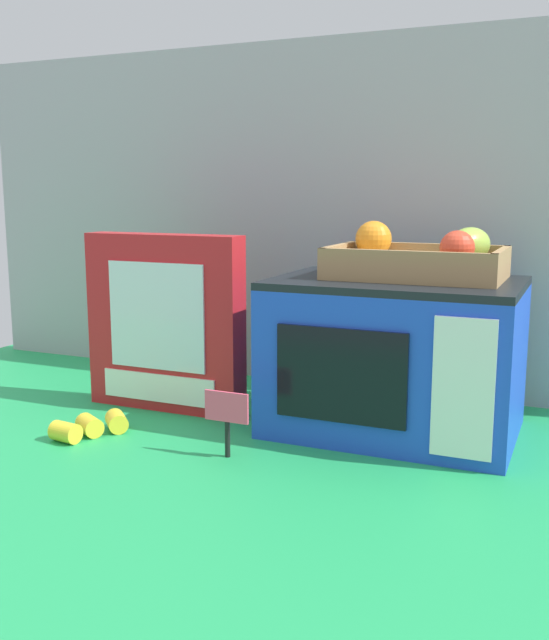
# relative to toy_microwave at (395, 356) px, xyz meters

# --- Properties ---
(ground_plane) EXTENTS (1.70, 1.70, 0.00)m
(ground_plane) POSITION_rel_toy_microwave_xyz_m (-0.21, -0.03, -0.13)
(ground_plane) COLOR #219E54
(ground_plane) RESTS_ON ground
(display_back_panel) EXTENTS (1.61, 0.03, 0.68)m
(display_back_panel) POSITION_rel_toy_microwave_xyz_m (-0.21, 0.24, 0.21)
(display_back_panel) COLOR #A0A3A8
(display_back_panel) RESTS_ON ground
(toy_microwave) EXTENTS (0.39, 0.28, 0.25)m
(toy_microwave) POSITION_rel_toy_microwave_xyz_m (0.00, 0.00, 0.00)
(toy_microwave) COLOR blue
(toy_microwave) RESTS_ON ground
(food_groups_crate) EXTENTS (0.27, 0.18, 0.09)m
(food_groups_crate) POSITION_rel_toy_microwave_xyz_m (0.03, 0.04, 0.15)
(food_groups_crate) COLOR #A37F51
(food_groups_crate) RESTS_ON toy_microwave
(cookie_set_box) EXTENTS (0.30, 0.06, 0.31)m
(cookie_set_box) POSITION_rel_toy_microwave_xyz_m (-0.41, -0.04, 0.03)
(cookie_set_box) COLOR red
(cookie_set_box) RESTS_ON ground
(price_sign) EXTENTS (0.07, 0.01, 0.10)m
(price_sign) POSITION_rel_toy_microwave_xyz_m (-0.19, -0.22, -0.06)
(price_sign) COLOR black
(price_sign) RESTS_ON ground
(loose_toy_banana) EXTENTS (0.09, 0.12, 0.03)m
(loose_toy_banana) POSITION_rel_toy_microwave_xyz_m (-0.44, -0.22, -0.11)
(loose_toy_banana) COLOR yellow
(loose_toy_banana) RESTS_ON ground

